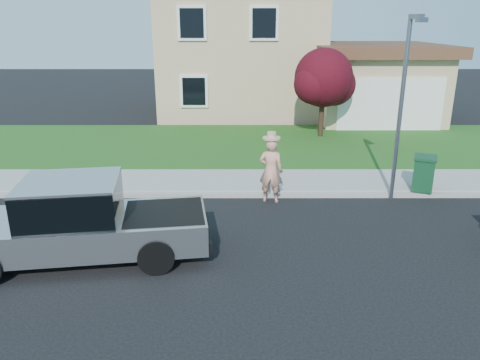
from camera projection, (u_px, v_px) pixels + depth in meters
name	position (u px, v px, depth m)	size (l,w,h in m)	color
ground	(243.00, 243.00, 10.39)	(80.00, 80.00, 0.00)	black
curb	(278.00, 195.00, 13.11)	(40.00, 0.20, 0.12)	gray
sidewalk	(275.00, 182.00, 14.15)	(40.00, 2.00, 0.15)	gray
lawn	(267.00, 145.00, 18.42)	(40.00, 7.00, 0.10)	#134316
house	(266.00, 51.00, 24.88)	(14.00, 11.30, 6.85)	tan
pickup_truck	(79.00, 223.00, 9.48)	(5.41, 2.48, 1.71)	black
woman	(271.00, 169.00, 12.51)	(0.72, 0.56, 1.94)	tan
ornamental_tree	(324.00, 81.00, 18.93)	(2.62, 2.36, 3.60)	black
trash_bin	(424.00, 173.00, 13.12)	(0.81, 0.86, 0.98)	#0F391F
street_lamp	(403.00, 100.00, 12.06)	(0.30, 0.63, 4.84)	slate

